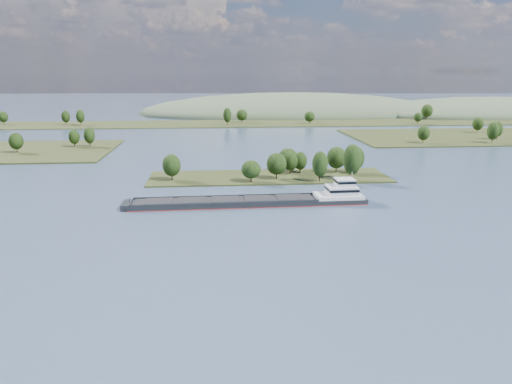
{
  "coord_description": "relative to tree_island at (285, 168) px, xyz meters",
  "views": [
    {
      "loc": [
        -23.35,
        -24.26,
        43.63
      ],
      "look_at": [
        -9.93,
        130.0,
        6.0
      ],
      "focal_mm": 35.0,
      "sensor_mm": 36.0,
      "label": 1
    }
  ],
  "objects": [
    {
      "name": "cargo_barge",
      "position": [
        -13.33,
        -41.71,
        -2.71
      ],
      "size": [
        81.7,
        12.23,
        11.02
      ],
      "color": "black",
      "rests_on": "ground"
    },
    {
      "name": "hill_west",
      "position": [
        53.37,
        321.02,
        -4.1
      ],
      "size": [
        320.0,
        160.0,
        44.0
      ],
      "primitive_type": "ellipsoid",
      "color": "#425238",
      "rests_on": "ground"
    },
    {
      "name": "tree_island",
      "position": [
        0.0,
        0.0,
        0.0
      ],
      "size": [
        100.0,
        31.22,
        15.95
      ],
      "color": "#273015",
      "rests_on": "ground"
    },
    {
      "name": "ground",
      "position": [
        -6.63,
        -58.98,
        -4.1
      ],
      "size": [
        1800.0,
        1800.0,
        0.0
      ],
      "primitive_type": "plane",
      "color": "#36475E",
      "rests_on": "ground"
    },
    {
      "name": "hill_east",
      "position": [
        253.37,
        291.02,
        -4.1
      ],
      "size": [
        260.0,
        140.0,
        36.0
      ],
      "primitive_type": "ellipsoid",
      "color": "#425238",
      "rests_on": "ground"
    },
    {
      "name": "back_shoreline",
      "position": [
        1.57,
        220.86,
        -3.39
      ],
      "size": [
        900.0,
        60.0,
        15.57
      ],
      "color": "#273015",
      "rests_on": "ground"
    }
  ]
}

